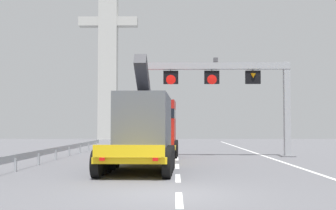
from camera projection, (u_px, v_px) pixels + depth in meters
The scene contains 7 objects.
ground at pixel (168, 194), 12.80m from camera, with size 112.00×112.00×0.00m, color #5B5B60.
lane_markings at pixel (177, 159), 26.56m from camera, with size 0.20×42.17×0.01m.
edge_line_right at pixel (280, 161), 24.68m from camera, with size 0.20×63.00×0.01m, color silver.
overhead_lane_gantry at pixel (233, 81), 28.75m from camera, with size 10.55×0.90×6.55m.
heavy_haul_truck_yellow at pixel (149, 126), 24.04m from camera, with size 3.42×14.13×5.30m.
guardrail_left at pixel (55, 151), 25.51m from camera, with size 0.13×29.18×0.76m.
bridge_pylon_distant at pixel (108, 42), 66.63m from camera, with size 9.00×2.00×29.10m.
Camera 1 is at (0.20, -12.91, 2.00)m, focal length 46.38 mm.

